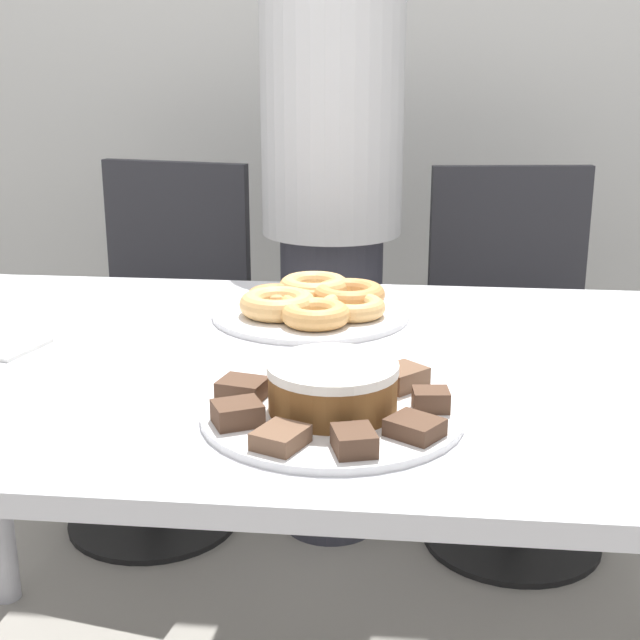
{
  "coord_description": "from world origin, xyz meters",
  "views": [
    {
      "loc": [
        0.16,
        -1.25,
        1.17
      ],
      "look_at": [
        0.03,
        0.0,
        0.79
      ],
      "focal_mm": 50.0,
      "sensor_mm": 36.0,
      "label": 1
    }
  ],
  "objects_px": {
    "person_standing": "(332,207)",
    "office_chair_right": "(516,368)",
    "plate_cake": "(333,414)",
    "office_chair_left": "(157,356)",
    "plate_donuts": "(311,313)",
    "frosted_cake": "(333,387)"
  },
  "relations": [
    {
      "from": "frosted_cake",
      "to": "plate_cake",
      "type": "bearing_deg",
      "value": -45.0
    },
    {
      "from": "office_chair_left",
      "to": "plate_donuts",
      "type": "height_order",
      "value": "office_chair_left"
    },
    {
      "from": "plate_cake",
      "to": "office_chair_left",
      "type": "bearing_deg",
      "value": 117.41
    },
    {
      "from": "office_chair_right",
      "to": "frosted_cake",
      "type": "bearing_deg",
      "value": -116.67
    },
    {
      "from": "office_chair_right",
      "to": "plate_cake",
      "type": "relative_size",
      "value": 2.75
    },
    {
      "from": "person_standing",
      "to": "office_chair_right",
      "type": "distance_m",
      "value": 0.6
    },
    {
      "from": "office_chair_left",
      "to": "plate_cake",
      "type": "height_order",
      "value": "office_chair_left"
    },
    {
      "from": "office_chair_left",
      "to": "office_chair_right",
      "type": "distance_m",
      "value": 0.9
    },
    {
      "from": "office_chair_left",
      "to": "office_chair_right",
      "type": "height_order",
      "value": "same"
    },
    {
      "from": "frosted_cake",
      "to": "office_chair_right",
      "type": "bearing_deg",
      "value": 71.43
    },
    {
      "from": "person_standing",
      "to": "office_chair_right",
      "type": "height_order",
      "value": "person_standing"
    },
    {
      "from": "frosted_cake",
      "to": "office_chair_left",
      "type": "bearing_deg",
      "value": 117.41
    },
    {
      "from": "plate_donuts",
      "to": "frosted_cake",
      "type": "xyz_separation_m",
      "value": [
        0.08,
        -0.45,
        0.04
      ]
    },
    {
      "from": "plate_cake",
      "to": "frosted_cake",
      "type": "height_order",
      "value": "frosted_cake"
    },
    {
      "from": "office_chair_right",
      "to": "plate_donuts",
      "type": "distance_m",
      "value": 0.8
    },
    {
      "from": "office_chair_right",
      "to": "person_standing",
      "type": "bearing_deg",
      "value": 174.49
    },
    {
      "from": "office_chair_right",
      "to": "plate_donuts",
      "type": "bearing_deg",
      "value": -133.63
    },
    {
      "from": "person_standing",
      "to": "plate_donuts",
      "type": "relative_size",
      "value": 4.57
    },
    {
      "from": "office_chair_right",
      "to": "plate_donuts",
      "type": "height_order",
      "value": "office_chair_right"
    },
    {
      "from": "plate_cake",
      "to": "office_chair_right",
      "type": "bearing_deg",
      "value": 71.43
    },
    {
      "from": "office_chair_right",
      "to": "plate_donuts",
      "type": "relative_size",
      "value": 2.65
    },
    {
      "from": "person_standing",
      "to": "plate_cake",
      "type": "distance_m",
      "value": 1.04
    }
  ]
}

